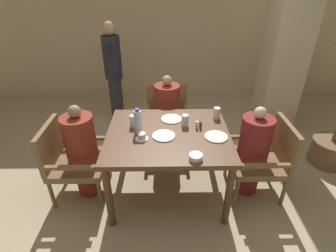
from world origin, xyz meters
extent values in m
plane|color=tan|center=(0.00, 0.00, 0.00)|extent=(16.00, 16.00, 0.00)
cube|color=#C6B289|center=(0.00, 2.71, 1.40)|extent=(8.00, 0.06, 2.80)
cube|color=#BCAD8E|center=(1.62, 1.34, 1.35)|extent=(0.50, 0.50, 2.70)
cube|color=brown|center=(0.00, 0.00, 0.74)|extent=(1.23, 1.06, 0.05)
cylinder|color=brown|center=(-0.56, -0.47, 0.36)|extent=(0.07, 0.07, 0.71)
cylinder|color=brown|center=(0.56, -0.47, 0.36)|extent=(0.07, 0.07, 0.71)
cylinder|color=brown|center=(-0.56, 0.47, 0.36)|extent=(0.07, 0.07, 0.71)
cylinder|color=brown|center=(0.56, 0.47, 0.36)|extent=(0.07, 0.07, 0.71)
cube|color=brown|center=(-0.95, 0.00, 0.39)|extent=(0.56, 0.56, 0.07)
cube|color=brown|center=(-1.21, 0.00, 0.64)|extent=(0.05, 0.56, 0.43)
cube|color=brown|center=(-0.95, 0.26, 0.54)|extent=(0.50, 0.04, 0.04)
cube|color=brown|center=(-0.95, -0.26, 0.54)|extent=(0.50, 0.04, 0.04)
cylinder|color=brown|center=(-0.71, 0.25, 0.18)|extent=(0.04, 0.04, 0.35)
cylinder|color=brown|center=(-0.71, -0.25, 0.18)|extent=(0.04, 0.04, 0.35)
cylinder|color=brown|center=(-1.20, 0.25, 0.18)|extent=(0.04, 0.04, 0.35)
cylinder|color=brown|center=(-1.20, -0.25, 0.18)|extent=(0.04, 0.04, 0.35)
cylinder|color=maroon|center=(-0.89, 0.00, 0.21)|extent=(0.24, 0.24, 0.42)
cylinder|color=maroon|center=(-0.89, 0.00, 0.69)|extent=(0.32, 0.32, 0.53)
sphere|color=#997051|center=(-0.89, 0.00, 1.01)|extent=(0.12, 0.12, 0.12)
cube|color=brown|center=(0.00, 0.87, 0.39)|extent=(0.56, 0.56, 0.07)
cube|color=brown|center=(0.00, 1.12, 0.64)|extent=(0.56, 0.05, 0.43)
cube|color=brown|center=(0.26, 0.87, 0.54)|extent=(0.04, 0.50, 0.04)
cube|color=brown|center=(-0.26, 0.87, 0.54)|extent=(0.04, 0.50, 0.04)
cylinder|color=brown|center=(0.25, 0.62, 0.18)|extent=(0.04, 0.04, 0.35)
cylinder|color=brown|center=(-0.25, 0.62, 0.18)|extent=(0.04, 0.04, 0.35)
cylinder|color=brown|center=(0.25, 1.11, 0.18)|extent=(0.04, 0.04, 0.35)
cylinder|color=brown|center=(-0.25, 1.11, 0.18)|extent=(0.04, 0.04, 0.35)
cylinder|color=maroon|center=(0.00, 0.81, 0.21)|extent=(0.24, 0.24, 0.42)
cylinder|color=maroon|center=(0.00, 0.81, 0.69)|extent=(0.32, 0.32, 0.53)
sphere|color=tan|center=(0.00, 0.81, 1.02)|extent=(0.12, 0.12, 0.12)
cube|color=brown|center=(0.95, 0.00, 0.39)|extent=(0.56, 0.56, 0.07)
cube|color=brown|center=(1.21, 0.00, 0.64)|extent=(0.05, 0.56, 0.43)
cube|color=brown|center=(0.95, -0.26, 0.54)|extent=(0.50, 0.04, 0.04)
cube|color=brown|center=(0.95, 0.26, 0.54)|extent=(0.50, 0.04, 0.04)
cylinder|color=brown|center=(0.71, -0.25, 0.18)|extent=(0.04, 0.04, 0.35)
cylinder|color=brown|center=(0.71, 0.25, 0.18)|extent=(0.04, 0.04, 0.35)
cylinder|color=brown|center=(1.20, -0.25, 0.18)|extent=(0.04, 0.04, 0.35)
cylinder|color=brown|center=(1.20, 0.25, 0.18)|extent=(0.04, 0.04, 0.35)
cylinder|color=maroon|center=(0.89, 0.00, 0.21)|extent=(0.24, 0.24, 0.42)
cylinder|color=maroon|center=(0.89, 0.00, 0.67)|extent=(0.32, 0.32, 0.50)
sphere|color=beige|center=(0.89, 0.00, 0.99)|extent=(0.12, 0.12, 0.12)
cylinder|color=#2D2D33|center=(-0.82, 1.70, 0.37)|extent=(0.21, 0.21, 0.74)
cylinder|color=#23232D|center=(-0.82, 1.70, 1.06)|extent=(0.27, 0.27, 0.63)
sphere|color=tan|center=(-0.82, 1.70, 1.48)|extent=(0.21, 0.21, 0.21)
cube|color=black|center=(-0.82, 1.53, 1.22)|extent=(0.07, 0.01, 0.14)
cylinder|color=brown|center=(2.10, 0.48, 0.16)|extent=(0.48, 0.48, 0.33)
cylinder|color=white|center=(0.47, -0.08, 0.77)|extent=(0.23, 0.23, 0.01)
cylinder|color=white|center=(-0.04, -0.06, 0.77)|extent=(0.23, 0.23, 0.01)
cylinder|color=white|center=(0.04, 0.28, 0.77)|extent=(0.23, 0.23, 0.01)
cylinder|color=white|center=(-0.26, -0.11, 0.77)|extent=(0.13, 0.13, 0.01)
cylinder|color=white|center=(-0.26, -0.11, 0.80)|extent=(0.08, 0.08, 0.06)
cylinder|color=white|center=(0.23, -0.43, 0.79)|extent=(0.12, 0.12, 0.05)
cylinder|color=silver|center=(-0.30, 0.03, 0.88)|extent=(0.07, 0.07, 0.23)
cylinder|color=#3359B2|center=(-0.30, 0.03, 1.01)|extent=(0.04, 0.04, 0.03)
cylinder|color=silver|center=(0.18, 0.15, 0.83)|extent=(0.07, 0.07, 0.12)
cylinder|color=silver|center=(-0.36, 0.14, 0.83)|extent=(0.07, 0.07, 0.12)
cylinder|color=silver|center=(0.54, 0.31, 0.83)|extent=(0.07, 0.07, 0.12)
cylinder|color=white|center=(0.30, 0.09, 0.80)|extent=(0.03, 0.03, 0.08)
cylinder|color=#4C3D2D|center=(0.34, 0.09, 0.80)|extent=(0.03, 0.03, 0.08)
cube|color=silver|center=(-0.39, 0.34, 0.77)|extent=(0.17, 0.02, 0.00)
cube|color=silver|center=(-0.31, 0.34, 0.77)|extent=(0.04, 0.03, 0.00)
camera|label=1|loc=(-0.04, -2.24, 2.15)|focal=28.00mm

